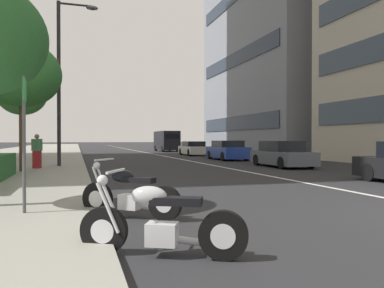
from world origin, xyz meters
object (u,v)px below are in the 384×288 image
motorcycle_by_sign_pole (160,224)px  car_following_behind (227,151)px  delivery_van_ahead (166,141)px  street_lamp_with_banners (64,68)px  street_tree_by_lamp_post (22,75)px  motorcycle_second_in_row (129,196)px  street_tree_mid_sidewalk (22,95)px  car_mid_block_traffic (282,155)px  pedestrian_on_plaza (37,151)px  parking_sign_by_curb (24,130)px  car_far_down_avenue (193,149)px

motorcycle_by_sign_pole → car_following_behind: (20.59, -9.42, 0.25)m
motorcycle_by_sign_pole → delivery_van_ahead: size_ratio=0.35×
motorcycle_by_sign_pole → street_lamp_with_banners: 16.01m
motorcycle_by_sign_pole → street_tree_by_lamp_post: 13.25m
motorcycle_second_in_row → street_tree_by_lamp_post: size_ratio=0.32×
street_tree_by_lamp_post → delivery_van_ahead: bearing=-24.3°
motorcycle_second_in_row → street_tree_mid_sidewalk: 19.75m
car_mid_block_traffic → pedestrian_on_plaza: 12.26m
motorcycle_by_sign_pole → car_following_behind: car_following_behind is taller
motorcycle_second_in_row → delivery_van_ahead: bearing=-65.0°
street_lamp_with_banners → car_mid_block_traffic: bearing=-100.5°
parking_sign_by_curb → street_lamp_with_banners: bearing=-1.5°
parking_sign_by_curb → pedestrian_on_plaza: parking_sign_by_curb is taller
motorcycle_second_in_row → parking_sign_by_curb: size_ratio=0.69×
motorcycle_by_sign_pole → street_tree_mid_sidewalk: street_tree_mid_sidewalk is taller
motorcycle_by_sign_pole → car_following_behind: size_ratio=0.42×
street_lamp_with_banners → pedestrian_on_plaza: bearing=139.4°
car_following_behind → delivery_van_ahead: size_ratio=0.83×
car_mid_block_traffic → street_tree_by_lamp_post: (-0.88, 12.66, 3.49)m
motorcycle_by_sign_pole → street_lamp_with_banners: size_ratio=0.24×
street_tree_mid_sidewalk → pedestrian_on_plaza: street_tree_mid_sidewalk is taller
motorcycle_by_sign_pole → motorcycle_second_in_row: (2.47, 0.06, 0.01)m
delivery_van_ahead → street_tree_by_lamp_post: size_ratio=1.04×
car_far_down_avenue → pedestrian_on_plaza: size_ratio=3.04×
car_following_behind → car_far_down_avenue: 8.07m
car_mid_block_traffic → street_tree_mid_sidewalk: bearing=61.2°
car_far_down_avenue → parking_sign_by_curb: bearing=158.2°
parking_sign_by_curb → pedestrian_on_plaza: 11.23m
car_following_behind → car_mid_block_traffic: bearing=-177.0°
motorcycle_second_in_row → street_tree_by_lamp_post: street_tree_by_lamp_post is taller
car_mid_block_traffic → car_far_down_avenue: bearing=2.4°
car_mid_block_traffic → street_tree_by_lamp_post: size_ratio=0.82×
street_lamp_with_banners → parking_sign_by_curb: bearing=178.5°
motorcycle_by_sign_pole → parking_sign_by_curb: 3.53m
motorcycle_by_sign_pole → car_mid_block_traffic: 16.27m
parking_sign_by_curb → street_tree_by_lamp_post: (9.59, 1.26, 2.51)m
delivery_van_ahead → street_lamp_with_banners: 28.02m
street_tree_by_lamp_post → street_tree_mid_sidewalk: bearing=7.2°
street_lamp_with_banners → street_tree_mid_sidewalk: bearing=24.0°
motorcycle_second_in_row → car_far_down_avenue: bearing=-70.6°
car_following_behind → pedestrian_on_plaza: bearing=121.1°
car_far_down_avenue → street_lamp_with_banners: (-13.41, 10.93, 4.42)m
delivery_van_ahead → car_far_down_avenue: bearing=177.9°
delivery_van_ahead → pedestrian_on_plaza: bearing=154.4°
motorcycle_by_sign_pole → car_far_down_avenue: size_ratio=0.41×
car_mid_block_traffic → street_lamp_with_banners: street_lamp_with_banners is taller
street_tree_mid_sidewalk → motorcycle_by_sign_pole: bearing=-168.7°
motorcycle_by_sign_pole → street_lamp_with_banners: bearing=-57.8°
parking_sign_by_curb → delivery_van_ahead: bearing=-16.9°
motorcycle_by_sign_pole → car_far_down_avenue: car_far_down_avenue is taller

